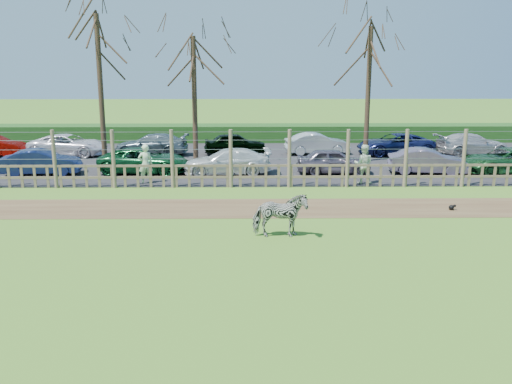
{
  "coord_description": "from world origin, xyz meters",
  "views": [
    {
      "loc": [
        0.75,
        -15.97,
        5.51
      ],
      "look_at": [
        1.0,
        2.5,
        1.1
      ],
      "focal_mm": 40.0,
      "sensor_mm": 36.0,
      "label": 1
    }
  ],
  "objects_px": {
    "zebra": "(280,215)",
    "car_2": "(145,160)",
    "car_4": "(334,161)",
    "car_8": "(68,145)",
    "car_1": "(41,162)",
    "car_6": "(506,161)",
    "visitor_b": "(364,164)",
    "car_10": "(235,144)",
    "visitor_a": "(145,164)",
    "car_3": "(227,162)",
    "tree_left": "(98,54)",
    "crow": "(452,207)",
    "tree_right": "(369,62)",
    "car_13": "(472,144)",
    "car_11": "(317,144)",
    "car_12": "(395,144)",
    "car_5": "(427,161)",
    "car_9": "(151,144)",
    "tree_mid": "(194,69)"
  },
  "relations": [
    {
      "from": "car_1",
      "to": "car_12",
      "type": "relative_size",
      "value": 0.84
    },
    {
      "from": "car_3",
      "to": "car_9",
      "type": "bearing_deg",
      "value": -143.52
    },
    {
      "from": "tree_right",
      "to": "car_4",
      "type": "xyz_separation_m",
      "value": [
        -2.18,
        -3.24,
        -4.6
      ]
    },
    {
      "from": "car_4",
      "to": "car_13",
      "type": "height_order",
      "value": "same"
    },
    {
      "from": "car_1",
      "to": "tree_left",
      "type": "bearing_deg",
      "value": -60.18
    },
    {
      "from": "crow",
      "to": "car_11",
      "type": "bearing_deg",
      "value": 106.19
    },
    {
      "from": "visitor_a",
      "to": "crow",
      "type": "height_order",
      "value": "visitor_a"
    },
    {
      "from": "tree_left",
      "to": "tree_mid",
      "type": "relative_size",
      "value": 1.15
    },
    {
      "from": "zebra",
      "to": "car_10",
      "type": "height_order",
      "value": "zebra"
    },
    {
      "from": "crow",
      "to": "car_12",
      "type": "relative_size",
      "value": 0.06
    },
    {
      "from": "car_4",
      "to": "tree_mid",
      "type": "bearing_deg",
      "value": 68.26
    },
    {
      "from": "visitor_b",
      "to": "car_10",
      "type": "height_order",
      "value": "visitor_b"
    },
    {
      "from": "visitor_a",
      "to": "car_1",
      "type": "xyz_separation_m",
      "value": [
        -5.25,
        1.88,
        -0.26
      ]
    },
    {
      "from": "crow",
      "to": "car_8",
      "type": "distance_m",
      "value": 21.23
    },
    {
      "from": "car_2",
      "to": "car_13",
      "type": "bearing_deg",
      "value": -68.67
    },
    {
      "from": "car_8",
      "to": "car_9",
      "type": "bearing_deg",
      "value": -84.12
    },
    {
      "from": "car_4",
      "to": "tree_left",
      "type": "bearing_deg",
      "value": 81.41
    },
    {
      "from": "car_3",
      "to": "car_4",
      "type": "xyz_separation_m",
      "value": [
        5.08,
        0.09,
        0.0
      ]
    },
    {
      "from": "car_8",
      "to": "car_13",
      "type": "relative_size",
      "value": 1.04
    },
    {
      "from": "car_5",
      "to": "car_11",
      "type": "height_order",
      "value": "same"
    },
    {
      "from": "zebra",
      "to": "car_2",
      "type": "bearing_deg",
      "value": 28.68
    },
    {
      "from": "crow",
      "to": "tree_right",
      "type": "bearing_deg",
      "value": 97.04
    },
    {
      "from": "car_2",
      "to": "car_6",
      "type": "bearing_deg",
      "value": -85.45
    },
    {
      "from": "zebra",
      "to": "visitor_b",
      "type": "distance_m",
      "value": 8.55
    },
    {
      "from": "visitor_a",
      "to": "car_5",
      "type": "height_order",
      "value": "visitor_a"
    },
    {
      "from": "car_6",
      "to": "car_13",
      "type": "relative_size",
      "value": 1.04
    },
    {
      "from": "car_1",
      "to": "car_8",
      "type": "bearing_deg",
      "value": -2.91
    },
    {
      "from": "visitor_b",
      "to": "car_6",
      "type": "xyz_separation_m",
      "value": [
        7.3,
        2.17,
        -0.26
      ]
    },
    {
      "from": "car_11",
      "to": "zebra",
      "type": "bearing_deg",
      "value": 161.91
    },
    {
      "from": "car_6",
      "to": "car_9",
      "type": "height_order",
      "value": "same"
    },
    {
      "from": "car_4",
      "to": "car_13",
      "type": "relative_size",
      "value": 0.85
    },
    {
      "from": "tree_left",
      "to": "visitor_a",
      "type": "distance_m",
      "value": 6.62
    },
    {
      "from": "car_1",
      "to": "car_9",
      "type": "height_order",
      "value": "same"
    },
    {
      "from": "visitor_a",
      "to": "car_11",
      "type": "height_order",
      "value": "visitor_a"
    },
    {
      "from": "zebra",
      "to": "car_2",
      "type": "xyz_separation_m",
      "value": [
        -5.95,
        10.0,
        -0.07
      ]
    },
    {
      "from": "tree_right",
      "to": "visitor_a",
      "type": "bearing_deg",
      "value": -153.98
    },
    {
      "from": "car_3",
      "to": "car_4",
      "type": "distance_m",
      "value": 5.08
    },
    {
      "from": "car_4",
      "to": "car_8",
      "type": "bearing_deg",
      "value": 69.98
    },
    {
      "from": "tree_right",
      "to": "car_6",
      "type": "bearing_deg",
      "value": -28.34
    },
    {
      "from": "visitor_a",
      "to": "car_3",
      "type": "distance_m",
      "value": 4.02
    },
    {
      "from": "visitor_b",
      "to": "car_6",
      "type": "relative_size",
      "value": 0.4
    },
    {
      "from": "zebra",
      "to": "car_12",
      "type": "height_order",
      "value": "zebra"
    },
    {
      "from": "tree_mid",
      "to": "car_9",
      "type": "bearing_deg",
      "value": 136.57
    },
    {
      "from": "car_2",
      "to": "car_5",
      "type": "xyz_separation_m",
      "value": [
        13.5,
        -0.41,
        0.0
      ]
    },
    {
      "from": "car_4",
      "to": "crow",
      "type": "bearing_deg",
      "value": -152.67
    },
    {
      "from": "car_2",
      "to": "car_10",
      "type": "relative_size",
      "value": 1.23
    },
    {
      "from": "tree_right",
      "to": "visitor_a",
      "type": "distance_m",
      "value": 12.76
    },
    {
      "from": "visitor_a",
      "to": "crow",
      "type": "xyz_separation_m",
      "value": [
        12.0,
        -4.6,
        -0.8
      ]
    },
    {
      "from": "tree_right",
      "to": "car_12",
      "type": "bearing_deg",
      "value": 43.99
    },
    {
      "from": "zebra",
      "to": "car_13",
      "type": "bearing_deg",
      "value": -40.22
    }
  ]
}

